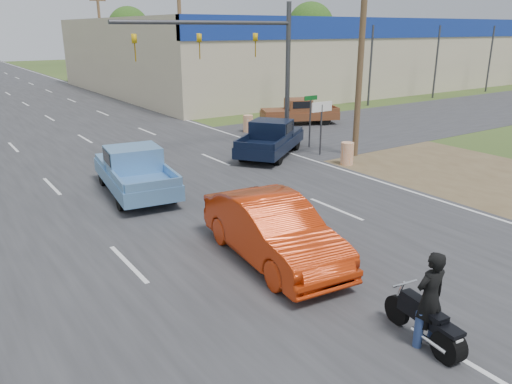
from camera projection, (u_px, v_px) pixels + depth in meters
main_road at (25, 104)px, 39.77m from camera, size 15.00×180.00×0.02m
cross_road at (124, 162)px, 22.54m from camera, size 120.00×10.00×0.02m
dirt_verge at (427, 164)px, 22.19m from camera, size 8.00×18.00×0.01m
big_box_store at (327, 51)px, 55.89m from camera, size 50.00×28.10×6.60m
utility_pole_1 at (362, 39)px, 22.07m from camera, size 2.00×0.28×10.00m
utility_pole_2 at (180, 35)px, 36.17m from camera, size 2.00×0.28×10.00m
utility_pole_3 at (101, 33)px, 50.27m from camera, size 2.00×0.28×10.00m
tree_3 at (310, 26)px, 90.90m from camera, size 8.40×8.40×10.40m
tree_5 at (129, 28)px, 97.14m from camera, size 7.98×7.98×9.88m
barrel_0 at (347, 154)px, 21.99m from camera, size 0.56×0.56×1.00m
barrel_1 at (248, 124)px, 28.86m from camera, size 0.56×0.56×1.00m
lane_sign at (322, 115)px, 23.22m from camera, size 1.20×0.08×2.52m
street_name_sign at (310, 116)px, 24.81m from camera, size 0.80×0.08×2.61m
signal_mast at (243, 50)px, 23.39m from camera, size 9.12×0.40×7.00m
red_convertible at (273, 230)px, 12.77m from camera, size 2.29×5.22×1.67m
motorcycle at (428, 325)px, 9.37m from camera, size 0.66×1.99×1.01m
rider at (429, 302)px, 9.26m from camera, size 0.72×0.53×1.84m
blue_pickup at (134, 170)px, 18.11m from camera, size 2.68×5.42×1.73m
navy_pickup at (271, 138)px, 23.56m from camera, size 5.19×4.54×1.67m
brown_pickup at (298, 112)px, 31.27m from camera, size 5.07×3.55×1.57m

